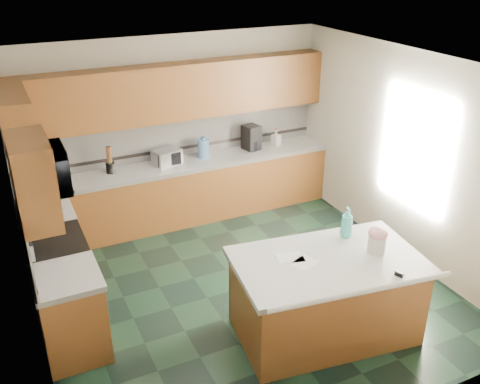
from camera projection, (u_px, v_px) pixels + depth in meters
floor at (241, 288)px, 6.52m from camera, size 4.60×4.60×0.00m
ceiling at (242, 66)px, 5.38m from camera, size 4.60×4.60×0.00m
wall_back at (173, 128)px, 7.84m from camera, size 4.60×0.04×2.70m
wall_front at (374, 303)px, 4.05m from camera, size 4.60×0.04×2.70m
wall_left at (20, 232)px, 5.04m from camera, size 0.04×4.60×2.70m
wall_right at (404, 155)px, 6.86m from camera, size 0.04×4.60×2.70m
back_base_cab at (183, 193)px, 7.97m from camera, size 4.60×0.60×0.86m
back_countertop at (182, 165)px, 7.78m from camera, size 4.60×0.64×0.06m
back_upper_cab at (175, 92)px, 7.44m from camera, size 4.60×0.33×0.78m
back_backsplash at (174, 137)px, 7.87m from camera, size 4.60×0.02×0.63m
back_accent_band at (175, 149)px, 7.94m from camera, size 4.60×0.01×0.05m
left_base_cab_rear at (51, 245)px, 6.61m from camera, size 0.60×0.82×0.86m
left_counter_rear at (45, 212)px, 6.41m from camera, size 0.64×0.82×0.06m
left_base_cab_front at (72, 316)px, 5.36m from camera, size 0.60×0.72×0.86m
left_counter_front at (66, 278)px, 5.16m from camera, size 0.64×0.72×0.06m
left_backsplash at (20, 218)px, 5.55m from camera, size 0.02×2.30×0.63m
left_accent_band at (24, 234)px, 5.64m from camera, size 0.01×2.30×0.05m
left_upper_cab_rear at (17, 127)px, 6.03m from camera, size 0.33×1.09×0.78m
left_upper_cab_front at (34, 181)px, 4.67m from camera, size 0.33×0.72×0.78m
range_body at (61, 277)px, 5.96m from camera, size 0.60×0.76×0.88m
range_oven_door at (87, 274)px, 6.09m from camera, size 0.02×0.68×0.55m
range_cooktop at (55, 242)px, 5.76m from camera, size 0.62×0.78×0.04m
range_handle at (86, 245)px, 5.94m from camera, size 0.02×0.66×0.02m
range_backguard at (27, 237)px, 5.61m from camera, size 0.06×0.76×0.18m
microwave at (43, 171)px, 5.41m from camera, size 0.50×0.73×0.41m
island_base at (325, 299)px, 5.62m from camera, size 1.93×1.27×0.86m
island_top at (328, 262)px, 5.42m from camera, size 2.04×1.38×0.06m
island_bullnose at (363, 292)px, 4.96m from camera, size 1.90×0.32×0.06m
treat_jar at (377, 244)px, 5.49m from camera, size 0.24×0.24×0.19m
treat_jar_lid at (378, 233)px, 5.44m from camera, size 0.20×0.20×0.13m
treat_jar_knob at (378, 229)px, 5.42m from camera, size 0.07×0.02×0.02m
treat_jar_knob_end_l at (376, 230)px, 5.41m from camera, size 0.03×0.03×0.03m
treat_jar_knob_end_r at (381, 229)px, 5.44m from camera, size 0.03×0.03×0.03m
soap_bottle_island at (347, 222)px, 5.76m from camera, size 0.17×0.17×0.35m
paper_sheet_a at (304, 263)px, 5.35m from camera, size 0.31×0.27×0.00m
paper_sheet_b at (290, 258)px, 5.43m from camera, size 0.32×0.27×0.00m
clamp_body at (399, 275)px, 5.13m from camera, size 0.05×0.09×0.08m
clamp_handle at (402, 280)px, 5.09m from camera, size 0.01×0.06×0.01m
knife_block at (57, 176)px, 7.08m from camera, size 0.15×0.17×0.22m
utensil_crock at (110, 168)px, 7.40m from camera, size 0.12×0.12×0.16m
utensil_bundle at (109, 155)px, 7.32m from camera, size 0.07×0.07×0.23m
toaster_oven at (167, 157)px, 7.68m from camera, size 0.44×0.35×0.22m
toaster_oven_door at (170, 160)px, 7.58m from camera, size 0.34×0.01×0.18m
paper_towel at (204, 149)px, 7.95m from camera, size 0.11×0.11×0.24m
paper_towel_base at (205, 156)px, 8.00m from camera, size 0.16×0.16×0.01m
water_jug at (203, 149)px, 7.90m from camera, size 0.17×0.17×0.28m
water_jug_neck at (203, 139)px, 7.83m from camera, size 0.08×0.08×0.04m
coffee_maker at (251, 137)px, 8.21m from camera, size 0.27×0.29×0.38m
coffee_carafe at (253, 145)px, 8.21m from camera, size 0.16×0.16×0.16m
soap_bottle_back at (276, 138)px, 8.37m from camera, size 0.15×0.15×0.26m
soap_back_cap at (276, 129)px, 8.31m from camera, size 0.02×0.02×0.03m
window_light_proxy at (415, 150)px, 6.62m from camera, size 0.02×1.40×1.10m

